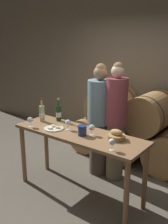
% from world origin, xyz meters
% --- Properties ---
extents(ground_plane, '(10.00, 10.00, 0.00)m').
position_xyz_m(ground_plane, '(0.00, 0.00, 0.00)').
color(ground_plane, '#665E51').
extents(stone_wall_back, '(10.00, 0.12, 3.20)m').
position_xyz_m(stone_wall_back, '(0.00, 1.96, 1.60)').
color(stone_wall_back, '#7F705B').
rests_on(stone_wall_back, ground_plane).
extents(barrel_stack, '(2.15, 0.83, 1.24)m').
position_xyz_m(barrel_stack, '(-0.00, 1.43, 0.56)').
color(barrel_stack, '#A87A47').
rests_on(barrel_stack, ground_plane).
extents(tasting_table, '(1.83, 0.59, 0.91)m').
position_xyz_m(tasting_table, '(0.00, 0.00, 0.78)').
color(tasting_table, olive).
rests_on(tasting_table, ground_plane).
extents(person_left, '(0.37, 0.37, 1.73)m').
position_xyz_m(person_left, '(-0.12, 0.67, 0.88)').
color(person_left, '#4C4238').
rests_on(person_left, ground_plane).
extents(person_right, '(0.31, 0.31, 1.77)m').
position_xyz_m(person_right, '(0.16, 0.67, 0.91)').
color(person_right, '#756651').
rests_on(person_right, ground_plane).
extents(wine_bottle_red, '(0.08, 0.08, 0.34)m').
position_xyz_m(wine_bottle_red, '(-0.54, 0.21, 1.02)').
color(wine_bottle_red, '#193819').
rests_on(wine_bottle_red, tasting_table).
extents(wine_bottle_white, '(0.08, 0.08, 0.34)m').
position_xyz_m(wine_bottle_white, '(-0.71, 0.04, 1.03)').
color(wine_bottle_white, '#ADBC7F').
rests_on(wine_bottle_white, tasting_table).
extents(blue_crock, '(0.12, 0.12, 0.13)m').
position_xyz_m(blue_crock, '(0.10, -0.05, 0.98)').
color(blue_crock, navy).
rests_on(blue_crock, tasting_table).
extents(bread_basket, '(0.22, 0.22, 0.13)m').
position_xyz_m(bread_basket, '(0.51, 0.10, 0.95)').
color(bread_basket, '#A87F4C').
rests_on(bread_basket, tasting_table).
extents(cheese_plate, '(0.26, 0.26, 0.04)m').
position_xyz_m(cheese_plate, '(-0.35, -0.10, 0.92)').
color(cheese_plate, white).
rests_on(cheese_plate, tasting_table).
extents(wine_glass_far_left, '(0.08, 0.08, 0.14)m').
position_xyz_m(wine_glass_far_left, '(-0.67, -0.23, 1.00)').
color(wine_glass_far_left, white).
rests_on(wine_glass_far_left, tasting_table).
extents(wine_glass_left, '(0.08, 0.08, 0.14)m').
position_xyz_m(wine_glass_left, '(-0.18, -0.00, 1.00)').
color(wine_glass_left, white).
rests_on(wine_glass_left, tasting_table).
extents(wine_glass_center, '(0.08, 0.08, 0.14)m').
position_xyz_m(wine_glass_center, '(0.19, 0.03, 1.00)').
color(wine_glass_center, white).
rests_on(wine_glass_center, tasting_table).
extents(wine_glass_right, '(0.08, 0.08, 0.14)m').
position_xyz_m(wine_glass_right, '(0.64, -0.21, 1.00)').
color(wine_glass_right, white).
rests_on(wine_glass_right, tasting_table).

